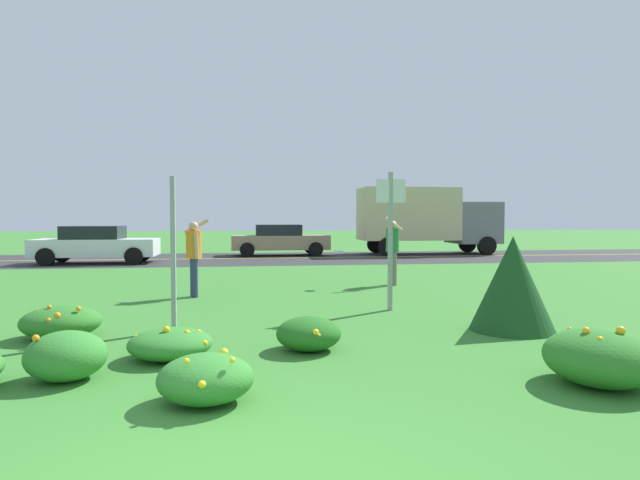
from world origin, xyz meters
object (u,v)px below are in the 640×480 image
at_px(frisbee_pale_blue, 339,251).
at_px(car_white_center_left, 96,244).
at_px(person_catcher_green_shirt, 392,246).
at_px(box_truck_gray, 426,217).
at_px(car_tan_center_right, 280,240).
at_px(sign_post_by_roadside, 390,227).
at_px(person_thrower_orange_shirt, 194,252).
at_px(sign_post_near_path, 173,254).

height_order(frisbee_pale_blue, car_white_center_left, car_white_center_left).
relative_size(person_catcher_green_shirt, box_truck_gray, 0.27).
relative_size(person_catcher_green_shirt, frisbee_pale_blue, 6.90).
xyz_separation_m(car_tan_center_right, box_truck_gray, (7.09, -0.00, 1.06)).
xyz_separation_m(sign_post_by_roadside, frisbee_pale_blue, (-0.38, 3.34, -0.66)).
xyz_separation_m(car_white_center_left, box_truck_gray, (14.41, 3.35, 1.06)).
bearing_deg(person_thrower_orange_shirt, car_tan_center_right, 77.84).
relative_size(person_thrower_orange_shirt, car_white_center_left, 0.39).
bearing_deg(car_white_center_left, sign_post_by_roadside, -54.26).
height_order(frisbee_pale_blue, box_truck_gray, box_truck_gray).
distance_m(person_thrower_orange_shirt, car_white_center_left, 10.47).
xyz_separation_m(frisbee_pale_blue, box_truck_gray, (6.39, 11.69, 0.88)).
height_order(person_thrower_orange_shirt, frisbee_pale_blue, person_thrower_orange_shirt).
xyz_separation_m(person_thrower_orange_shirt, box_truck_gray, (9.84, 12.77, 0.80)).
distance_m(sign_post_near_path, box_truck_gray, 19.08).
bearing_deg(sign_post_by_roadside, car_white_center_left, 125.74).
bearing_deg(sign_post_by_roadside, box_truck_gray, 68.22).
height_order(person_catcher_green_shirt, car_tan_center_right, person_catcher_green_shirt).
height_order(car_white_center_left, car_tan_center_right, same).
xyz_separation_m(person_catcher_green_shirt, car_tan_center_right, (-2.17, 11.38, -0.28)).
height_order(sign_post_near_path, car_tan_center_right, sign_post_near_path).
xyz_separation_m(sign_post_near_path, car_tan_center_right, (2.73, 16.34, -0.45)).
relative_size(sign_post_near_path, person_thrower_orange_shirt, 1.37).
distance_m(person_thrower_orange_shirt, person_catcher_green_shirt, 5.12).
distance_m(sign_post_near_path, sign_post_by_roadside, 4.06).
height_order(car_tan_center_right, box_truck_gray, box_truck_gray).
distance_m(person_catcher_green_shirt, frisbee_pale_blue, 1.50).
bearing_deg(person_thrower_orange_shirt, box_truck_gray, 52.38).
relative_size(sign_post_by_roadside, box_truck_gray, 0.39).
xyz_separation_m(person_catcher_green_shirt, car_white_center_left, (-9.49, 8.03, -0.28)).
bearing_deg(person_catcher_green_shirt, sign_post_near_path, -134.67).
height_order(sign_post_by_roadside, frisbee_pale_blue, sign_post_by_roadside).
bearing_deg(box_truck_gray, sign_post_near_path, -121.01).
bearing_deg(car_tan_center_right, person_catcher_green_shirt, -79.21).
bearing_deg(frisbee_pale_blue, box_truck_gray, 61.35).
xyz_separation_m(sign_post_by_roadside, person_thrower_orange_shirt, (-3.84, 2.26, -0.57)).
xyz_separation_m(person_thrower_orange_shirt, car_tan_center_right, (2.75, 12.77, -0.27)).
xyz_separation_m(sign_post_by_roadside, car_white_center_left, (-8.41, 11.68, -0.84)).
bearing_deg(person_catcher_green_shirt, car_tan_center_right, 100.79).
bearing_deg(sign_post_by_roadside, person_catcher_green_shirt, 73.43).
height_order(sign_post_near_path, box_truck_gray, box_truck_gray).
relative_size(car_white_center_left, box_truck_gray, 0.67).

